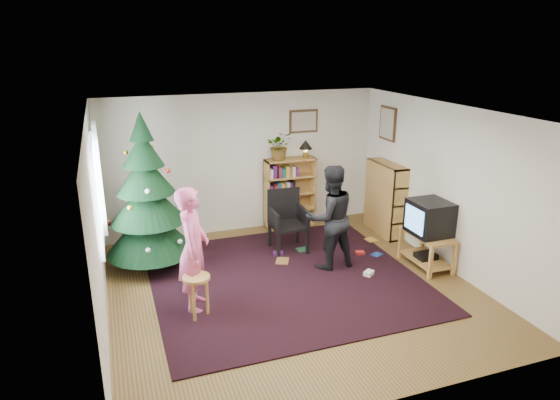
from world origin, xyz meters
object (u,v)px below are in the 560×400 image
object	(u,v)px
bookshelf_right	(385,198)
tv_stand	(427,247)
christmas_tree	(147,205)
person_standing	(193,249)
table_lamp	(306,146)
stool	(197,286)
person_by_chair	(330,218)
picture_right	(388,123)
bookshelf_back	(290,192)
picture_back	(303,121)
armchair	(286,218)
potted_plant	(280,146)
crt_tv	(430,218)

from	to	relation	value
bookshelf_right	tv_stand	bearing A→B (deg)	175.34
christmas_tree	person_standing	bearing A→B (deg)	-73.66
table_lamp	stool	bearing A→B (deg)	-133.76
person_standing	person_by_chair	size ratio (longest dim) A/B	1.02
stool	picture_right	bearing A→B (deg)	28.10
bookshelf_right	tv_stand	world-z (taller)	bookshelf_right
bookshelf_back	table_lamp	distance (m)	0.91
picture_right	table_lamp	world-z (taller)	picture_right
tv_stand	stool	distance (m)	3.64
picture_back	bookshelf_back	bearing A→B (deg)	-156.15
christmas_tree	tv_stand	bearing A→B (deg)	-19.42
christmas_tree	table_lamp	bearing A→B (deg)	17.80
picture_back	table_lamp	world-z (taller)	picture_back
bookshelf_right	person_standing	distance (m)	4.01
picture_back	armchair	size ratio (longest dim) A/B	0.54
picture_back	stool	size ratio (longest dim) A/B	0.96
picture_back	tv_stand	distance (m)	3.17
armchair	potted_plant	world-z (taller)	potted_plant
christmas_tree	tv_stand	distance (m)	4.32
picture_back	bookshelf_right	xyz separation A→B (m)	(1.19, -1.03, -1.29)
tv_stand	person_standing	world-z (taller)	person_standing
tv_stand	table_lamp	bearing A→B (deg)	114.47
potted_plant	table_lamp	size ratio (longest dim) A/B	1.57
bookshelf_right	potted_plant	distance (m)	2.11
tv_stand	stool	xyz separation A→B (m)	(-3.62, -0.30, 0.12)
potted_plant	table_lamp	bearing A→B (deg)	-0.00
bookshelf_back	armchair	distance (m)	1.08
tv_stand	bookshelf_back	bearing A→B (deg)	120.20
picture_right	bookshelf_back	xyz separation A→B (m)	(-1.63, 0.59, -1.29)
person_standing	potted_plant	bearing A→B (deg)	-23.71
picture_back	crt_tv	distance (m)	2.95
picture_back	bookshelf_back	distance (m)	1.33
picture_back	picture_right	bearing A→B (deg)	-28.69
potted_plant	armchair	bearing A→B (deg)	-103.60
potted_plant	person_standing	bearing A→B (deg)	-130.22
picture_back	person_standing	bearing A→B (deg)	-135.02
person_standing	potted_plant	size ratio (longest dim) A/B	3.21
potted_plant	person_by_chair	bearing A→B (deg)	-85.48
tv_stand	person_by_chair	size ratio (longest dim) A/B	0.53
bookshelf_back	tv_stand	xyz separation A→B (m)	(1.38, -2.36, -0.34)
armchair	bookshelf_right	bearing A→B (deg)	4.14
bookshelf_right	stool	world-z (taller)	bookshelf_right
crt_tv	table_lamp	bearing A→B (deg)	114.41
picture_right	crt_tv	distance (m)	2.12
picture_right	armchair	bearing A→B (deg)	-169.30
christmas_tree	person_by_chair	xyz separation A→B (m)	(2.59, -0.92, -0.19)
person_standing	table_lamp	distance (m)	3.54
person_standing	picture_back	bearing A→B (deg)	-28.50
table_lamp	armchair	bearing A→B (deg)	-126.94
christmas_tree	table_lamp	xyz separation A→B (m)	(2.95, 0.95, 0.51)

